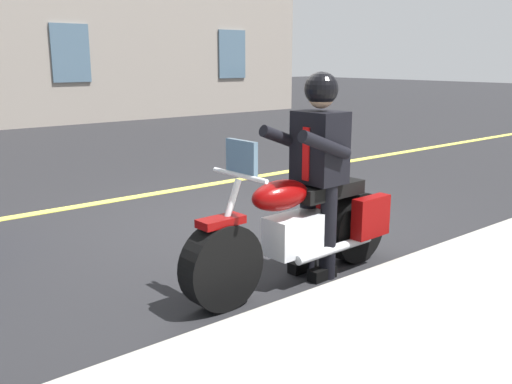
# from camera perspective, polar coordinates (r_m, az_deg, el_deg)

# --- Properties ---
(ground_plane) EXTENTS (80.00, 80.00, 0.00)m
(ground_plane) POSITION_cam_1_polar(r_m,az_deg,el_deg) (6.34, -1.12, -3.44)
(ground_plane) COLOR black
(lane_center_stripe) EXTENTS (60.00, 0.16, 0.01)m
(lane_center_stripe) POSITION_cam_1_polar(r_m,az_deg,el_deg) (7.96, -10.03, -0.12)
(lane_center_stripe) COLOR #E5DB4C
(lane_center_stripe) RESTS_ON ground_plane
(motorcycle_main) EXTENTS (2.22, 0.64, 1.26)m
(motorcycle_main) POSITION_cam_1_polar(r_m,az_deg,el_deg) (4.71, 4.65, -3.75)
(motorcycle_main) COLOR black
(motorcycle_main) RESTS_ON ground_plane
(rider_main) EXTENTS (0.63, 0.56, 1.74)m
(rider_main) POSITION_cam_1_polar(r_m,az_deg,el_deg) (4.71, 6.36, 3.52)
(rider_main) COLOR black
(rider_main) RESTS_ON ground_plane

